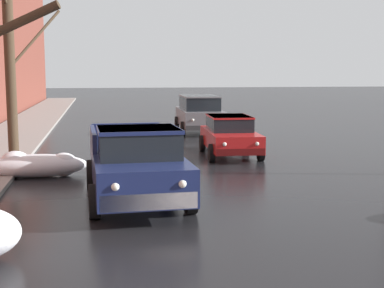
% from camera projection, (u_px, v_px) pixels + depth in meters
% --- Properties ---
extents(snow_bank_mid_block_left, '(2.88, 0.98, 0.75)m').
position_uv_depth(snow_bank_mid_block_left, '(36.00, 165.00, 15.13)').
color(snow_bank_mid_block_left, white).
rests_on(snow_bank_mid_block_left, ground).
extents(bare_tree_mid_block, '(3.07, 2.75, 6.66)m').
position_uv_depth(bare_tree_mid_block, '(9.00, 57.00, 15.74)').
color(bare_tree_mid_block, '#423323').
rests_on(bare_tree_mid_block, ground).
extents(pickup_truck_darkblue_approaching_near_lane, '(2.32, 5.19, 1.76)m').
position_uv_depth(pickup_truck_darkblue_approaching_near_lane, '(136.00, 163.00, 12.28)').
color(pickup_truck_darkblue_approaching_near_lane, navy).
rests_on(pickup_truck_darkblue_approaching_near_lane, ground).
extents(sedan_red_parked_kerbside_close, '(2.04, 4.05, 1.42)m').
position_uv_depth(sedan_red_parked_kerbside_close, '(230.00, 135.00, 18.97)').
color(sedan_red_parked_kerbside_close, red).
rests_on(sedan_red_parked_kerbside_close, ground).
extents(suv_grey_parked_kerbside_mid, '(2.30, 4.79, 1.82)m').
position_uv_depth(suv_grey_parked_kerbside_mid, '(199.00, 112.00, 26.31)').
color(suv_grey_parked_kerbside_mid, slate).
rests_on(suv_grey_parked_kerbside_mid, ground).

